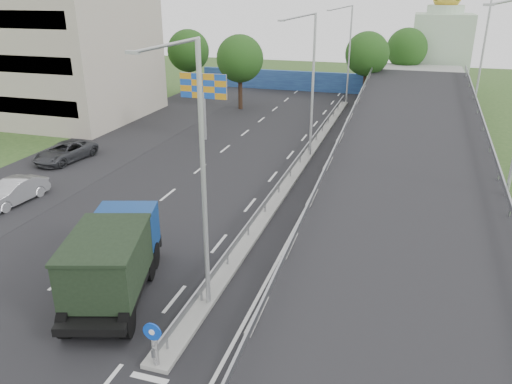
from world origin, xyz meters
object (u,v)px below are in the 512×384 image
at_px(lamp_post_far, 348,49).
at_px(billboard, 204,90).
at_px(sign_bollard, 154,344).
at_px(parked_car_b, 13,192).
at_px(parked_car_c, 65,152).
at_px(dump_truck, 114,257).
at_px(lamp_post_mid, 310,79).
at_px(church, 441,44).
at_px(lamp_post_near, 198,168).

relative_size(lamp_post_far, billboard, 1.83).
height_order(sign_bollard, lamp_post_far, lamp_post_far).
relative_size(parked_car_b, parked_car_c, 0.87).
bearing_deg(sign_bollard, dump_truck, 135.80).
distance_m(lamp_post_mid, lamp_post_far, 20.00).
bearing_deg(parked_car_b, lamp_post_far, 72.04).
xyz_separation_m(church, parked_car_c, (-26.63, -40.20, -4.62)).
relative_size(billboard, parked_car_b, 1.28).
bearing_deg(church, sign_bollard, -99.81).
height_order(billboard, parked_car_c, billboard).
height_order(sign_bollard, lamp_post_near, lamp_post_near).
height_order(sign_bollard, dump_truck, dump_truck).
bearing_deg(lamp_post_near, lamp_post_far, 90.00).
distance_m(sign_bollard, parked_car_c, 24.24).
height_order(lamp_post_far, church, church).
bearing_deg(dump_truck, parked_car_b, 132.05).
height_order(sign_bollard, parked_car_c, sign_bollard).
height_order(sign_bollard, billboard, billboard).
xyz_separation_m(sign_bollard, lamp_post_near, (0.11, 3.83, 4.77)).
relative_size(billboard, parked_car_c, 1.11).
relative_size(lamp_post_near, lamp_post_mid, 1.00).
relative_size(sign_bollard, lamp_post_far, 0.17).
xyz_separation_m(lamp_post_near, parked_car_b, (-14.66, 6.23, -5.10)).
bearing_deg(dump_truck, billboard, 86.42).
height_order(lamp_post_mid, parked_car_b, lamp_post_mid).
xyz_separation_m(parked_car_b, parked_car_c, (-2.08, 7.57, -0.02)).
height_order(lamp_post_near, dump_truck, lamp_post_near).
distance_m(sign_bollard, church, 58.84).
bearing_deg(lamp_post_far, sign_bollard, -90.14).
relative_size(lamp_post_mid, billboard, 1.83).
distance_m(lamp_post_near, lamp_post_mid, 20.00).
xyz_separation_m(sign_bollard, parked_car_b, (-14.55, 10.06, -0.32)).
distance_m(church, parked_car_c, 48.44).
height_order(parked_car_b, parked_car_c, parked_car_b).
distance_m(lamp_post_near, parked_car_c, 22.29).
bearing_deg(billboard, parked_car_b, -109.38).
bearing_deg(billboard, lamp_post_near, -67.51).
bearing_deg(sign_bollard, lamp_post_mid, 89.74).
height_order(church, billboard, church).
relative_size(lamp_post_near, church, 0.73).
xyz_separation_m(lamp_post_near, lamp_post_mid, (0.00, 20.00, 0.00)).
bearing_deg(sign_bollard, billboard, 109.21).
distance_m(lamp_post_mid, parked_car_b, 20.75).
bearing_deg(lamp_post_mid, church, 73.78).
distance_m(lamp_post_mid, church, 35.41).
height_order(lamp_post_mid, parked_car_c, lamp_post_mid).
distance_m(billboard, parked_car_b, 17.07).
xyz_separation_m(lamp_post_far, parked_car_b, (-14.66, -33.77, -5.10)).
xyz_separation_m(lamp_post_mid, billboard, (-9.11, 2.00, -1.62)).
bearing_deg(billboard, dump_truck, -76.48).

